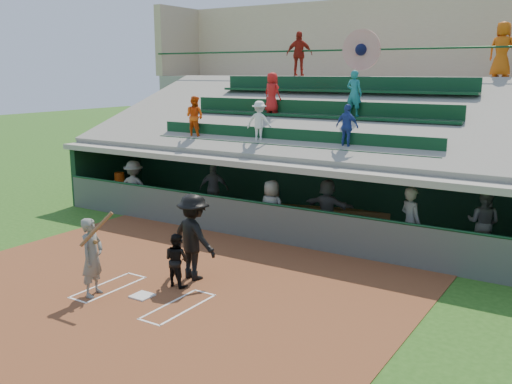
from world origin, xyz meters
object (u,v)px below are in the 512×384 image
Objects in this scene: batter_at_plate at (92,257)px; catcher at (176,260)px; white_table at (119,193)px; water_cooler at (120,177)px; home_plate at (142,296)px.

catcher is (1.17, 1.40, -0.26)m from batter_at_plate.
water_cooler is (0.03, 0.05, 0.56)m from white_table.
home_plate is 1.37m from batter_at_plate.
white_table is (-6.02, 6.65, -0.47)m from batter_at_plate.
white_table is 2.44× the size of water_cooler.
white_table reaches higher than home_plate.
white_table is 0.57m from water_cooler.
catcher is at bearing 76.17° from home_plate.
catcher reaches higher than white_table.
home_plate is at bearing -41.84° from water_cooler.
water_cooler is (-7.16, 5.30, 0.35)m from catcher.
water_cooler is at bearing -32.52° from catcher.
batter_at_plate reaches higher than white_table.
white_table is at bearing -32.14° from catcher.
water_cooler is at bearing 131.80° from batter_at_plate.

